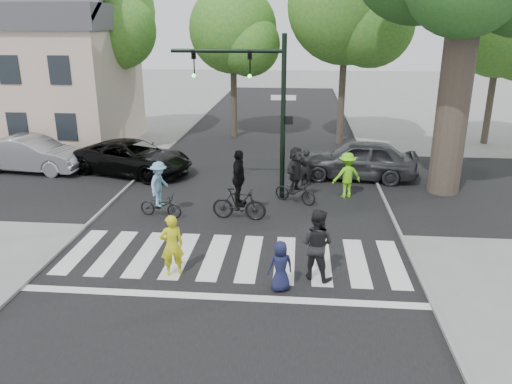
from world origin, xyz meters
TOP-DOWN VIEW (x-y plane):
  - ground at (0.00, 0.00)m, footprint 120.00×120.00m
  - road_stem at (0.00, 5.00)m, footprint 10.00×70.00m
  - road_cross at (0.00, 8.00)m, footprint 70.00×10.00m
  - curb_left at (-5.05, 5.00)m, footprint 0.10×70.00m
  - curb_right at (5.05, 5.00)m, footprint 0.10×70.00m
  - crosswalk at (0.00, 0.66)m, footprint 10.00×3.85m
  - traffic_signal at (0.35, 6.20)m, footprint 4.45×0.29m
  - bg_tree_0 at (-13.74, 16.00)m, footprint 5.46×5.20m
  - bg_tree_1 at (-8.70, 15.48)m, footprint 6.09×5.80m
  - bg_tree_2 at (-1.76, 16.62)m, footprint 5.04×4.80m
  - bg_tree_3 at (4.31, 15.27)m, footprint 6.30×6.00m
  - bg_tree_4 at (12.23, 16.12)m, footprint 4.83×4.60m
  - house at (-11.49, 13.98)m, footprint 8.40×8.10m
  - pedestrian_woman at (-1.42, -0.15)m, footprint 0.73×0.62m
  - pedestrian_child at (1.43, -0.71)m, footprint 0.74×0.61m
  - pedestrian_adult at (2.33, 0.01)m, footprint 1.14×1.04m
  - cyclist_left at (-2.86, 3.90)m, footprint 1.62×1.10m
  - cyclist_mid at (-0.15, 3.89)m, footprint 1.88×1.16m
  - cyclist_right at (1.71, 5.71)m, footprint 1.75×1.61m
  - car_suv at (-5.42, 8.85)m, footprint 5.79×3.97m
  - car_silver at (-10.06, 8.83)m, footprint 4.96×2.19m
  - car_grey at (4.30, 9.01)m, footprint 5.09×2.43m
  - bystander_hivis at (3.64, 6.51)m, footprint 1.28×1.00m
  - bystander_dark at (2.09, 7.86)m, footprint 0.56×0.37m

SIDE VIEW (x-z plane):
  - ground at x=0.00m, z-range 0.00..0.00m
  - road_stem at x=0.00m, z-range 0.00..0.01m
  - road_cross at x=0.00m, z-range 0.00..0.01m
  - crosswalk at x=0.00m, z-range 0.00..0.01m
  - curb_left at x=-5.05m, z-range 0.00..0.10m
  - curb_right at x=5.05m, z-range 0.00..0.10m
  - pedestrian_child at x=1.43m, z-range 0.00..1.31m
  - car_suv at x=-5.42m, z-range 0.00..1.47m
  - bystander_dark at x=2.09m, z-range 0.00..1.52m
  - car_silver at x=-10.06m, z-range 0.00..1.58m
  - car_grey at x=4.30m, z-range 0.00..1.68m
  - pedestrian_woman at x=-1.42m, z-range 0.00..1.68m
  - cyclist_left at x=-2.86m, z-range -0.13..1.83m
  - bystander_hivis at x=3.64m, z-range 0.00..1.74m
  - cyclist_right at x=1.71m, z-range -0.11..2.01m
  - pedestrian_adult at x=2.33m, z-range 0.00..1.91m
  - cyclist_mid at x=-0.15m, z-range -0.22..2.19m
  - house at x=-11.49m, z-range -0.61..8.21m
  - traffic_signal at x=0.35m, z-range 0.90..6.90m
  - bg_tree_4 at x=12.23m, z-range 1.56..9.71m
  - bg_tree_2 at x=-1.76m, z-range 1.58..9.98m
  - bg_tree_0 at x=-13.74m, z-range 1.66..10.63m
  - bg_tree_1 at x=-8.70m, z-range 1.75..11.55m
  - bg_tree_3 at x=4.31m, z-range 1.84..12.04m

